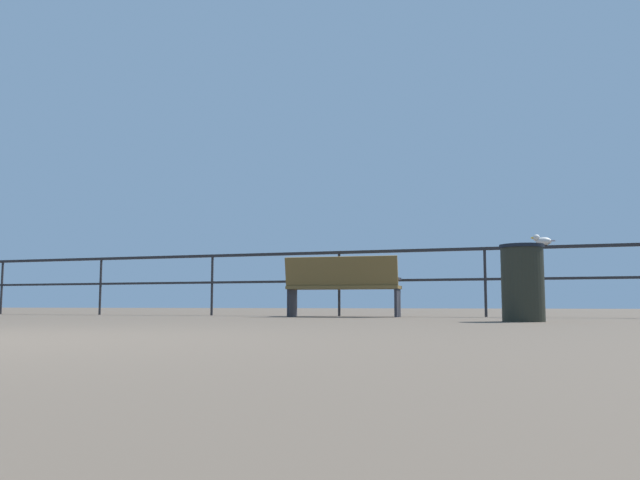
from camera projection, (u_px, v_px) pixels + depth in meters
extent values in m
cube|color=#242326|center=(339.00, 253.00, 10.96)|extent=(24.05, 0.05, 0.05)
cube|color=#242326|center=(339.00, 281.00, 10.91)|extent=(24.05, 0.04, 0.04)
cylinder|color=#242326|center=(2.00, 288.00, 13.19)|extent=(0.04, 0.04, 1.07)
cylinder|color=#242326|center=(100.00, 287.00, 12.43)|extent=(0.04, 0.04, 1.07)
cylinder|color=#242326|center=(212.00, 285.00, 11.67)|extent=(0.04, 0.04, 1.07)
cylinder|color=#242326|center=(339.00, 284.00, 10.91)|extent=(0.04, 0.04, 1.07)
cylinder|color=#242326|center=(485.00, 283.00, 10.15)|extent=(0.04, 0.04, 1.07)
cube|color=brown|center=(344.00, 288.00, 10.29)|extent=(1.83, 0.60, 0.05)
cube|color=brown|center=(340.00, 272.00, 10.10)|extent=(1.80, 0.25, 0.48)
cube|color=#26262C|center=(398.00, 302.00, 10.05)|extent=(0.07, 0.44, 0.46)
cube|color=#26262C|center=(399.00, 279.00, 10.27)|extent=(0.06, 0.34, 0.04)
cube|color=#26262C|center=(292.00, 302.00, 10.49)|extent=(0.07, 0.44, 0.46)
cube|color=#26262C|center=(296.00, 280.00, 10.71)|extent=(0.06, 0.34, 0.04)
ellipsoid|color=silver|center=(544.00, 241.00, 9.93)|extent=(0.24, 0.16, 0.13)
ellipsoid|color=#948E9C|center=(544.00, 240.00, 9.93)|extent=(0.22, 0.12, 0.04)
sphere|color=silver|center=(536.00, 238.00, 9.96)|extent=(0.10, 0.10, 0.10)
cone|color=gold|center=(532.00, 238.00, 9.98)|extent=(0.05, 0.05, 0.04)
cube|color=#948E9C|center=(552.00, 241.00, 9.90)|extent=(0.09, 0.06, 0.02)
cylinder|color=black|center=(523.00, 285.00, 7.35)|extent=(0.47, 0.47, 0.84)
cylinder|color=black|center=(521.00, 246.00, 7.39)|extent=(0.50, 0.50, 0.04)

